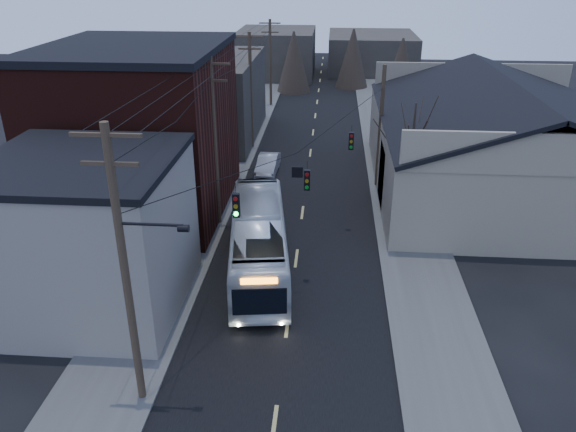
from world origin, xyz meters
name	(u,v)px	position (x,y,z in m)	size (l,w,h in m)	color
road_surface	(309,161)	(0.00, 30.00, 0.01)	(9.00, 110.00, 0.02)	black
sidewalk_left	(229,158)	(-6.50, 30.00, 0.06)	(4.00, 110.00, 0.12)	#474744
sidewalk_right	(391,162)	(6.50, 30.00, 0.06)	(4.00, 110.00, 0.12)	#474744
building_clapboard	(89,237)	(-9.00, 9.00, 3.50)	(8.00, 8.00, 7.00)	gray
building_brick	(141,133)	(-10.00, 20.00, 5.00)	(10.00, 12.00, 10.00)	black
building_left_far	(205,98)	(-9.50, 36.00, 3.50)	(9.00, 14.00, 7.00)	#342F2A
warehouse	(497,153)	(13.00, 25.00, 2.70)	(16.16, 20.60, 7.73)	gray
building_far_left	(277,53)	(-6.00, 65.00, 3.00)	(10.00, 12.00, 6.00)	#342F2A
building_far_right	(371,52)	(7.00, 70.00, 2.50)	(12.00, 14.00, 5.00)	#342F2A
bare_tree	(410,162)	(6.50, 20.00, 3.60)	(0.40, 0.40, 7.20)	black
utility_lines	(260,119)	(-3.11, 24.14, 4.95)	(11.24, 45.28, 10.50)	#382B1E
bus	(259,241)	(-1.88, 12.83, 1.60)	(2.68, 11.47, 3.19)	silver
parked_car	(268,164)	(-3.00, 27.06, 0.68)	(1.43, 4.11, 1.35)	#A1A3A9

